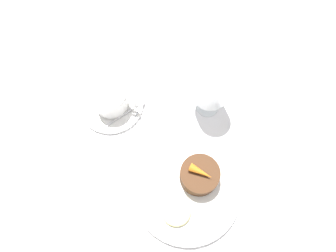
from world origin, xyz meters
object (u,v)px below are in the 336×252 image
Objects in this scene: dinner_plate at (186,190)px; wine_glass at (213,90)px; coffee_cup at (110,99)px; dessert_cake at (199,175)px; fork at (257,201)px.

wine_glass is at bearing 88.56° from dinner_plate.
dinner_plate is 0.26m from coffee_cup.
wine_glass reaches higher than dessert_cake.
dinner_plate is at bearing -91.44° from wine_glass.
coffee_cup is 1.26× the size of dessert_cake.
dinner_plate is 0.05m from dessert_cake.
dessert_cake is (-0.13, 0.02, 0.03)m from fork.
coffee_cup is at bearing 144.67° from dinner_plate.
dessert_cake is at bearing -85.17° from wine_glass.
wine_glass is 0.64× the size of fork.
wine_glass reaches higher than fork.
wine_glass is 0.25m from fork.
wine_glass is at bearing 94.83° from dessert_cake.
coffee_cup is at bearing 153.10° from dessert_cake.
wine_glass is at bearing 127.43° from fork.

